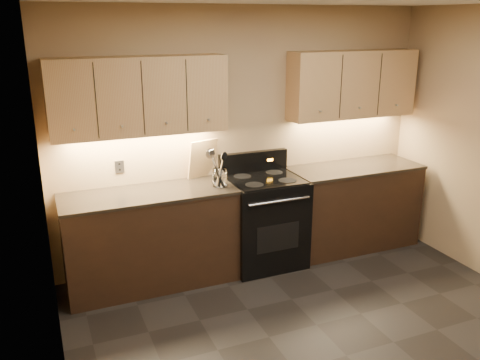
# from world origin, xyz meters

# --- Properties ---
(floor) EXTENTS (4.00, 4.00, 0.00)m
(floor) POSITION_xyz_m (0.00, 0.00, 0.00)
(floor) COLOR black
(floor) RESTS_ON ground
(wall_back) EXTENTS (4.00, 0.04, 2.60)m
(wall_back) POSITION_xyz_m (0.00, 2.00, 1.30)
(wall_back) COLOR tan
(wall_back) RESTS_ON ground
(wall_left) EXTENTS (0.04, 4.00, 2.60)m
(wall_left) POSITION_xyz_m (-2.00, 0.00, 1.30)
(wall_left) COLOR tan
(wall_left) RESTS_ON ground
(counter_left) EXTENTS (1.62, 0.62, 0.93)m
(counter_left) POSITION_xyz_m (-1.10, 1.70, 0.47)
(counter_left) COLOR black
(counter_left) RESTS_ON ground
(counter_right) EXTENTS (1.46, 0.62, 0.93)m
(counter_right) POSITION_xyz_m (1.18, 1.70, 0.47)
(counter_right) COLOR black
(counter_right) RESTS_ON ground
(stove) EXTENTS (0.76, 0.68, 1.14)m
(stove) POSITION_xyz_m (0.08, 1.68, 0.48)
(stove) COLOR black
(stove) RESTS_ON ground
(upper_cab_left) EXTENTS (1.60, 0.30, 0.70)m
(upper_cab_left) POSITION_xyz_m (-1.10, 1.85, 1.80)
(upper_cab_left) COLOR tan
(upper_cab_left) RESTS_ON wall_back
(upper_cab_right) EXTENTS (1.44, 0.30, 0.70)m
(upper_cab_right) POSITION_xyz_m (1.18, 1.85, 1.80)
(upper_cab_right) COLOR tan
(upper_cab_right) RESTS_ON wall_back
(outlet_plate) EXTENTS (0.08, 0.01, 0.12)m
(outlet_plate) POSITION_xyz_m (-1.30, 1.99, 1.12)
(outlet_plate) COLOR #B2B5BA
(outlet_plate) RESTS_ON wall_back
(utensil_crock) EXTENTS (0.18, 0.18, 0.17)m
(utensil_crock) POSITION_xyz_m (-0.42, 1.62, 1.01)
(utensil_crock) COLOR white
(utensil_crock) RESTS_ON counter_left
(cutting_board) EXTENTS (0.33, 0.18, 0.39)m
(cutting_board) POSITION_xyz_m (-0.48, 1.95, 1.13)
(cutting_board) COLOR tan
(cutting_board) RESTS_ON counter_left
(wooden_spoon) EXTENTS (0.16, 0.14, 0.31)m
(wooden_spoon) POSITION_xyz_m (-0.44, 1.63, 1.10)
(wooden_spoon) COLOR tan
(wooden_spoon) RESTS_ON utensil_crock
(black_spoon) EXTENTS (0.11, 0.10, 0.33)m
(black_spoon) POSITION_xyz_m (-0.43, 1.63, 1.11)
(black_spoon) COLOR black
(black_spoon) RESTS_ON utensil_crock
(black_turner) EXTENTS (0.20, 0.18, 0.39)m
(black_turner) POSITION_xyz_m (-0.40, 1.61, 1.13)
(black_turner) COLOR black
(black_turner) RESTS_ON utensil_crock
(steel_spatula) EXTENTS (0.21, 0.13, 0.40)m
(steel_spatula) POSITION_xyz_m (-0.39, 1.64, 1.14)
(steel_spatula) COLOR silver
(steel_spatula) RESTS_ON utensil_crock
(steel_skimmer) EXTENTS (0.22, 0.13, 0.37)m
(steel_skimmer) POSITION_xyz_m (-0.38, 1.61, 1.12)
(steel_skimmer) COLOR silver
(steel_skimmer) RESTS_ON utensil_crock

